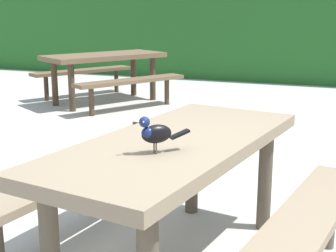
% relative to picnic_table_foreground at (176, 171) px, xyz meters
% --- Properties ---
extents(hedge_wall, '(28.00, 1.76, 1.71)m').
position_rel_picnic_table_foreground_xyz_m(hedge_wall, '(0.23, 7.94, 0.30)').
color(hedge_wall, '#235B23').
rests_on(hedge_wall, ground).
extents(picnic_table_foreground, '(1.93, 1.95, 0.74)m').
position_rel_picnic_table_foreground_xyz_m(picnic_table_foreground, '(0.00, 0.00, 0.00)').
color(picnic_table_foreground, '#84725B').
rests_on(picnic_table_foreground, ground).
extents(bird_grackle, '(0.22, 0.22, 0.18)m').
position_rel_picnic_table_foreground_xyz_m(bird_grackle, '(0.00, -0.30, 0.29)').
color(bird_grackle, black).
rests_on(bird_grackle, picnic_table_foreground).
extents(picnic_table_mid_right, '(2.32, 2.33, 0.74)m').
position_rel_picnic_table_foreground_xyz_m(picnic_table_mid_right, '(-2.69, 4.18, 0.00)').
color(picnic_table_mid_right, brown).
rests_on(picnic_table_mid_right, ground).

